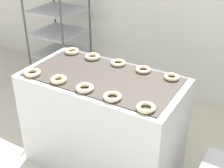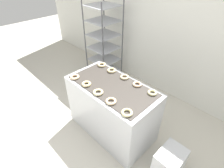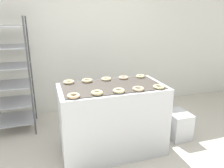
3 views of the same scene
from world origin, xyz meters
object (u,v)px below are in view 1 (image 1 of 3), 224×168
(donut_near_rightmost, at_px, (146,107))
(donut_far_left, at_px, (92,57))
(donut_far_rightmost, at_px, (172,77))
(donut_far_right, at_px, (143,70))
(baking_rack_cart, at_px, (58,21))
(donut_near_center, at_px, (85,88))
(donut_near_left, at_px, (59,80))
(donut_far_center, at_px, (118,63))
(donut_near_leftmost, at_px, (32,73))
(donut_far_leftmost, at_px, (72,51))
(donut_near_right, at_px, (112,97))
(fryer_machine, at_px, (103,122))

(donut_near_rightmost, height_order, donut_far_left, donut_far_left)
(donut_far_rightmost, bearing_deg, donut_far_left, 179.40)
(donut_near_rightmost, relative_size, donut_far_right, 1.05)
(baking_rack_cart, height_order, donut_far_left, baking_rack_cart)
(donut_near_center, bearing_deg, donut_far_rightmost, 45.01)
(donut_near_left, distance_m, donut_far_center, 0.56)
(donut_near_leftmost, bearing_deg, donut_near_rightmost, 0.10)
(donut_far_rightmost, bearing_deg, donut_far_center, 178.30)
(donut_far_left, height_order, donut_far_right, donut_far_left)
(donut_near_center, xyz_separation_m, donut_far_leftmost, (-0.50, 0.51, 0.00))
(donut_near_leftmost, relative_size, donut_far_rightmost, 1.11)
(donut_near_left, xyz_separation_m, donut_near_rightmost, (0.75, -0.01, -0.00))
(donut_near_center, bearing_deg, baking_rack_cart, 135.34)
(donut_near_left, xyz_separation_m, donut_near_center, (0.25, -0.00, -0.00))
(donut_near_leftmost, distance_m, donut_far_rightmost, 1.12)
(donut_far_right, bearing_deg, donut_near_left, -135.02)
(donut_near_left, relative_size, donut_far_center, 1.00)
(donut_near_right, distance_m, donut_far_rightmost, 0.56)
(fryer_machine, relative_size, donut_far_rightmost, 10.78)
(donut_far_left, relative_size, donut_far_rightmost, 1.14)
(donut_near_leftmost, distance_m, donut_near_center, 0.51)
(donut_far_leftmost, relative_size, donut_far_left, 0.99)
(donut_far_right, height_order, donut_far_rightmost, same)
(baking_rack_cart, relative_size, donut_far_right, 13.68)
(donut_near_left, bearing_deg, donut_near_center, -1.04)
(donut_near_center, relative_size, donut_far_leftmost, 1.00)
(donut_far_leftmost, height_order, donut_far_rightmost, donut_far_leftmost)
(donut_far_right, bearing_deg, fryer_machine, -134.41)
(fryer_machine, distance_m, donut_near_rightmost, 0.73)
(donut_near_left, relative_size, donut_far_left, 0.93)
(donut_near_right, distance_m, donut_far_center, 0.56)
(donut_far_center, bearing_deg, donut_far_left, -178.54)
(donut_far_left, relative_size, donut_far_center, 1.07)
(donut_near_right, height_order, donut_far_rightmost, donut_near_right)
(donut_near_leftmost, height_order, donut_near_center, donut_near_center)
(donut_near_rightmost, xyz_separation_m, donut_far_rightmost, (-0.01, 0.50, 0.00))
(donut_far_center, bearing_deg, baking_rack_cart, 149.53)
(baking_rack_cart, height_order, donut_near_right, baking_rack_cart)
(baking_rack_cart, xyz_separation_m, donut_far_leftmost, (0.77, -0.74, 0.04))
(fryer_machine, height_order, donut_far_right, donut_far_right)
(donut_far_center, bearing_deg, donut_near_rightmost, -45.84)
(donut_far_left, bearing_deg, fryer_machine, -43.72)
(donut_near_left, xyz_separation_m, donut_far_center, (0.25, 0.50, -0.00))
(donut_near_right, bearing_deg, donut_near_rightmost, -1.17)
(donut_far_leftmost, bearing_deg, fryer_machine, -27.40)
(donut_near_leftmost, distance_m, donut_near_rightmost, 1.01)
(fryer_machine, relative_size, donut_far_leftmost, 9.58)
(donut_far_leftmost, bearing_deg, donut_far_left, -1.78)
(fryer_machine, xyz_separation_m, donut_near_left, (-0.25, -0.25, 0.47))
(donut_far_left, xyz_separation_m, donut_far_right, (0.50, -0.00, -0.00))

